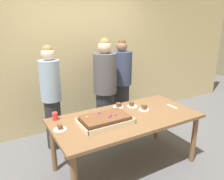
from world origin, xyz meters
TOP-DOWN VIEW (x-y plane):
  - ground_plane at (0.00, 0.00)m, footprint 12.00×12.00m
  - interior_back_panel at (0.00, 1.60)m, footprint 8.00×0.12m
  - party_table at (0.00, 0.00)m, footprint 1.95×0.94m
  - sheet_cake at (-0.33, -0.03)m, footprint 0.64×0.41m
  - plated_slice_near_left at (0.08, 0.34)m, footprint 0.15×0.15m
  - plated_slice_near_right at (0.27, 0.26)m, footprint 0.15×0.15m
  - plated_slice_far_left at (0.34, 0.07)m, footprint 0.15×0.15m
  - plated_slice_far_right at (-0.87, 0.08)m, footprint 0.15×0.15m
  - drink_cup_nearest at (-0.84, 0.38)m, footprint 0.07×0.07m
  - cake_server_utensil at (0.78, -0.04)m, footprint 0.03×0.20m
  - person_serving_front at (0.14, 0.86)m, footprint 0.38×0.38m
  - person_green_shirt_behind at (0.59, 1.06)m, footprint 0.37×0.37m
  - person_striped_tie_right at (-0.71, 0.99)m, footprint 0.30×0.30m

SIDE VIEW (x-z plane):
  - ground_plane at x=0.00m, z-range 0.00..0.00m
  - party_table at x=0.00m, z-range 0.30..1.05m
  - cake_server_utensil at x=0.78m, z-range 0.75..0.76m
  - plated_slice_far_right at x=-0.87m, z-range 0.74..0.80m
  - plated_slice_near_right at x=0.27m, z-range 0.74..0.81m
  - plated_slice_near_left at x=0.08m, z-range 0.74..0.80m
  - plated_slice_far_left at x=0.34m, z-range 0.74..0.81m
  - sheet_cake at x=-0.33m, z-range 0.74..0.85m
  - drink_cup_nearest at x=-0.84m, z-range 0.75..0.85m
  - person_green_shirt_behind at x=0.59m, z-range 0.02..1.68m
  - person_striped_tie_right at x=-0.71m, z-range 0.04..1.67m
  - person_serving_front at x=0.14m, z-range 0.02..1.73m
  - interior_back_panel at x=0.00m, z-range 0.00..3.00m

